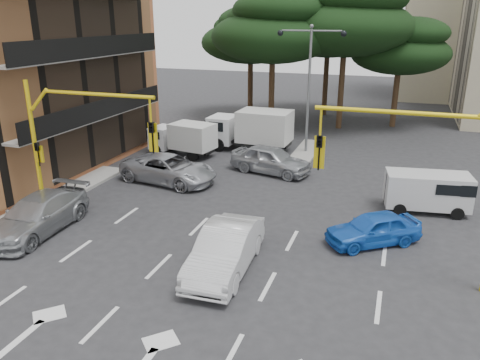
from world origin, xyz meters
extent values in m
plane|color=#28282B|center=(0.00, 0.00, 0.00)|extent=(120.00, 120.00, 0.00)
cube|color=gray|center=(0.00, 16.00, 0.07)|extent=(1.40, 6.00, 0.15)
cube|color=black|center=(-10.44, 8.00, 6.00)|extent=(0.12, 14.72, 11.20)
cube|color=black|center=(9.94, 32.00, 8.50)|extent=(0.12, 11.04, 16.20)
cube|color=black|center=(4.94, 44.00, 7.50)|extent=(0.12, 11.04, 14.20)
cylinder|color=#382616|center=(-4.00, 22.00, 2.48)|extent=(0.44, 0.44, 4.95)
ellipsoid|color=black|center=(-4.00, 22.00, 6.93)|extent=(9.15, 9.15, 3.87)
ellipsoid|color=black|center=(-3.40, 21.60, 8.80)|extent=(6.86, 6.86, 2.86)
ellipsoid|color=black|center=(-4.50, 22.30, 8.25)|extent=(6.07, 6.07, 2.64)
cylinder|color=#382616|center=(1.00, 24.00, 2.70)|extent=(0.44, 0.44, 5.40)
ellipsoid|color=black|center=(1.00, 24.00, 7.56)|extent=(9.98, 9.98, 4.22)
ellipsoid|color=black|center=(0.50, 24.30, 9.00)|extent=(6.62, 6.62, 2.88)
cylinder|color=#382616|center=(-7.00, 26.00, 2.25)|extent=(0.44, 0.44, 4.50)
ellipsoid|color=black|center=(-7.00, 26.00, 6.30)|extent=(8.32, 8.32, 3.52)
ellipsoid|color=black|center=(-6.40, 25.60, 8.00)|extent=(6.24, 6.24, 2.60)
ellipsoid|color=black|center=(-7.50, 26.30, 7.50)|extent=(5.52, 5.52, 2.40)
cylinder|color=#382616|center=(5.00, 26.00, 2.02)|extent=(0.44, 0.44, 4.05)
ellipsoid|color=black|center=(5.00, 26.00, 5.67)|extent=(7.49, 7.49, 3.17)
ellipsoid|color=black|center=(5.60, 25.60, 7.20)|extent=(5.62, 5.62, 2.34)
ellipsoid|color=black|center=(4.50, 26.30, 6.75)|extent=(4.97, 4.97, 2.16)
cylinder|color=#382616|center=(-1.00, 29.00, 2.48)|extent=(0.44, 0.44, 4.95)
ellipsoid|color=black|center=(-1.00, 29.00, 6.93)|extent=(9.15, 9.15, 3.87)
ellipsoid|color=black|center=(-0.40, 28.60, 8.80)|extent=(6.86, 6.86, 2.86)
ellipsoid|color=black|center=(-1.50, 29.30, 8.25)|extent=(6.07, 6.07, 2.64)
cylinder|color=yellow|center=(5.30, 2.00, 5.60)|extent=(4.80, 0.14, 0.14)
cylinder|color=yellow|center=(3.10, 2.00, 5.15)|extent=(0.08, 0.08, 0.90)
imported|color=black|center=(3.10, 2.00, 4.10)|extent=(0.20, 0.24, 1.20)
cube|color=yellow|center=(3.10, 2.08, 4.10)|extent=(0.36, 0.06, 1.10)
cylinder|color=yellow|center=(-8.60, 2.00, 3.00)|extent=(0.18, 0.18, 6.00)
cylinder|color=yellow|center=(-8.05, 2.00, 5.25)|extent=(0.95, 0.14, 0.95)
cylinder|color=yellow|center=(-5.30, 2.00, 5.60)|extent=(4.80, 0.14, 0.14)
cylinder|color=yellow|center=(-3.10, 2.00, 5.15)|extent=(0.08, 0.08, 0.90)
imported|color=black|center=(-3.10, 2.00, 4.10)|extent=(0.20, 0.24, 1.20)
cube|color=yellow|center=(-3.10, 2.08, 4.10)|extent=(0.36, 0.06, 1.10)
imported|color=black|center=(-8.38, 1.85, 3.00)|extent=(0.16, 0.20, 1.00)
cube|color=yellow|center=(-8.38, 1.95, 3.00)|extent=(0.35, 0.08, 0.70)
cylinder|color=slate|center=(0.00, 16.00, 3.90)|extent=(0.16, 0.16, 7.50)
cylinder|color=slate|center=(-0.90, 16.00, 7.55)|extent=(1.80, 0.10, 0.10)
sphere|color=black|center=(-1.90, 16.00, 7.40)|extent=(0.36, 0.36, 0.36)
cylinder|color=slate|center=(0.90, 16.00, 7.55)|extent=(1.80, 0.10, 0.10)
sphere|color=black|center=(1.90, 16.00, 7.40)|extent=(0.36, 0.36, 0.36)
sphere|color=slate|center=(0.00, 16.00, 7.80)|extent=(0.24, 0.24, 0.24)
imported|color=silver|center=(0.31, 0.55, 0.78)|extent=(1.86, 4.81, 1.56)
imported|color=blue|center=(4.99, 4.29, 0.63)|extent=(3.87, 3.36, 1.26)
imported|color=gray|center=(-8.00, 0.94, 0.74)|extent=(2.27, 5.15, 1.47)
imported|color=#A2A4AA|center=(-5.76, 8.15, 0.73)|extent=(5.53, 3.17, 1.45)
imported|color=#A5A8AD|center=(-1.08, 11.40, 0.78)|extent=(4.87, 2.81, 1.56)
camera|label=1|loc=(5.48, -12.85, 8.35)|focal=35.00mm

